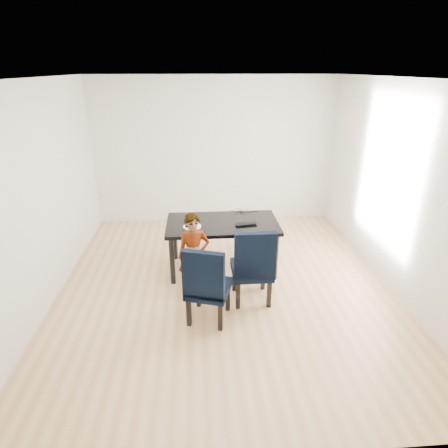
{
  "coord_description": "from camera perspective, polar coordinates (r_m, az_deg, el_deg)",
  "views": [
    {
      "loc": [
        -0.35,
        -4.45,
        2.81
      ],
      "look_at": [
        0.0,
        0.2,
        0.85
      ],
      "focal_mm": 30.0,
      "sensor_mm": 36.0,
      "label": 1
    }
  ],
  "objects": [
    {
      "name": "floor",
      "position": [
        5.28,
        0.17,
        -9.44
      ],
      "size": [
        4.5,
        5.0,
        0.01
      ],
      "primitive_type": "cube",
      "color": "tan",
      "rests_on": "ground"
    },
    {
      "name": "ceiling",
      "position": [
        4.47,
        0.21,
        21.44
      ],
      "size": [
        4.5,
        5.0,
        0.01
      ],
      "primitive_type": "cube",
      "color": "white",
      "rests_on": "wall_back"
    },
    {
      "name": "wall_back",
      "position": [
        7.12,
        -1.42,
        10.94
      ],
      "size": [
        4.5,
        0.01,
        2.7
      ],
      "primitive_type": "cube",
      "color": "silver",
      "rests_on": "ground"
    },
    {
      "name": "wall_front",
      "position": [
        2.46,
        4.9,
        -13.73
      ],
      "size": [
        4.5,
        0.01,
        2.7
      ],
      "primitive_type": "cube",
      "color": "silver",
      "rests_on": "ground"
    },
    {
      "name": "wall_left",
      "position": [
        5.06,
        -26.27,
        3.61
      ],
      "size": [
        0.01,
        5.0,
        2.7
      ],
      "primitive_type": "cube",
      "color": "silver",
      "rests_on": "ground"
    },
    {
      "name": "wall_right",
      "position": [
        5.36,
        25.07,
        4.81
      ],
      "size": [
        0.01,
        5.0,
        2.7
      ],
      "primitive_type": "cube",
      "color": "white",
      "rests_on": "ground"
    },
    {
      "name": "dining_table",
      "position": [
        5.53,
        -0.23,
        -3.34
      ],
      "size": [
        1.6,
        0.9,
        0.75
      ],
      "primitive_type": "cube",
      "color": "black",
      "rests_on": "floor"
    },
    {
      "name": "chair_left",
      "position": [
        4.42,
        -2.37,
        -8.85
      ],
      "size": [
        0.6,
        0.61,
        0.99
      ],
      "primitive_type": "cube",
      "rotation": [
        0.0,
        0.0,
        -0.3
      ],
      "color": "black",
      "rests_on": "floor"
    },
    {
      "name": "chair_right",
      "position": [
        4.77,
        4.25,
        -6.02
      ],
      "size": [
        0.5,
        0.52,
        1.03
      ],
      "primitive_type": "cube",
      "rotation": [
        0.0,
        0.0,
        0.01
      ],
      "color": "black",
      "rests_on": "floor"
    },
    {
      "name": "child",
      "position": [
        4.85,
        -4.61,
        -4.84
      ],
      "size": [
        0.43,
        0.3,
        1.13
      ],
      "primitive_type": "imported",
      "rotation": [
        0.0,
        0.0,
        0.07
      ],
      "color": "#EA4B13",
      "rests_on": "floor"
    },
    {
      "name": "plate",
      "position": [
        5.23,
        -4.87,
        -0.39
      ],
      "size": [
        0.28,
        0.28,
        0.01
      ],
      "primitive_type": "cylinder",
      "rotation": [
        0.0,
        0.0,
        -0.12
      ],
      "color": "white",
      "rests_on": "dining_table"
    },
    {
      "name": "sandwich",
      "position": [
        5.21,
        -4.9,
        -0.02
      ],
      "size": [
        0.17,
        0.09,
        0.06
      ],
      "primitive_type": "ellipsoid",
      "rotation": [
        0.0,
        0.0,
        0.09
      ],
      "color": "#CB7848",
      "rests_on": "plate"
    },
    {
      "name": "laptop",
      "position": [
        5.34,
        3.25,
        0.18
      ],
      "size": [
        0.33,
        0.24,
        0.02
      ],
      "primitive_type": "imported",
      "rotation": [
        0.0,
        0.0,
        3.3
      ],
      "color": "black",
      "rests_on": "dining_table"
    },
    {
      "name": "cable_tangle",
      "position": [
        5.72,
        2.39,
        1.7
      ],
      "size": [
        0.16,
        0.16,
        0.01
      ],
      "primitive_type": "torus",
      "rotation": [
        0.0,
        0.0,
        -0.18
      ],
      "color": "black",
      "rests_on": "dining_table"
    }
  ]
}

